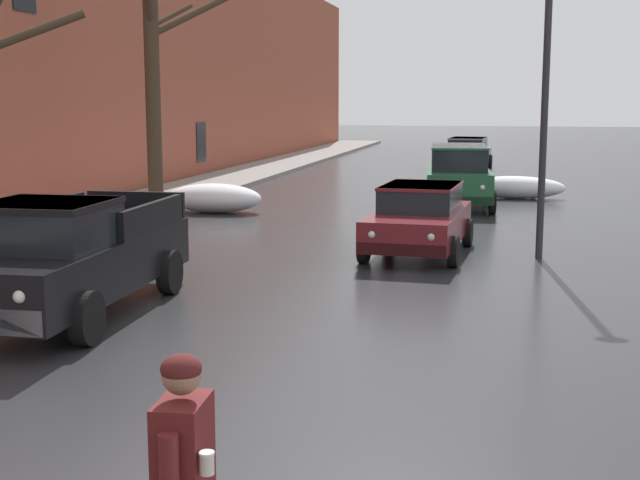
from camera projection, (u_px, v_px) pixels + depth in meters
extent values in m
cube|color=gray|center=(129.00, 207.00, 25.12)|extent=(2.90, 80.00, 0.16)
cube|color=#9E4C38|center=(59.00, 41.00, 24.78)|extent=(0.60, 80.00, 9.54)
cube|color=black|center=(201.00, 142.00, 35.55)|extent=(0.08, 1.10, 1.60)
ellipsoid|color=white|center=(515.00, 187.00, 28.03)|extent=(3.16, 1.06, 0.71)
ellipsoid|color=white|center=(533.00, 192.00, 27.98)|extent=(0.48, 0.40, 0.40)
ellipsoid|color=white|center=(214.00, 198.00, 24.57)|extent=(2.71, 1.36, 0.81)
ellipsoid|color=white|center=(226.00, 205.00, 24.55)|extent=(0.51, 0.43, 0.43)
cylinder|color=#423323|center=(15.00, 39.00, 14.92)|extent=(2.15, 1.21, 1.04)
cylinder|color=#423323|center=(153.00, 86.00, 23.23)|extent=(0.40, 0.40, 6.98)
cylinder|color=#423323|center=(171.00, 16.00, 23.55)|extent=(0.73, 1.51, 0.78)
cylinder|color=#423323|center=(191.00, 15.00, 23.35)|extent=(1.93, 1.42, 1.24)
cube|color=black|center=(71.00, 265.00, 12.90)|extent=(2.02, 5.23, 0.76)
cube|color=black|center=(45.00, 224.00, 12.08)|extent=(1.68, 1.71, 0.64)
cube|color=black|center=(44.00, 204.00, 12.04)|extent=(1.72, 1.76, 0.08)
cube|color=black|center=(152.00, 217.00, 13.65)|extent=(0.18, 2.48, 0.44)
cube|color=black|center=(48.00, 214.00, 13.96)|extent=(0.18, 2.48, 0.44)
cube|color=black|center=(136.00, 204.00, 15.27)|extent=(1.75, 0.16, 0.44)
sphere|color=white|center=(20.00, 297.00, 10.28)|extent=(0.16, 0.16, 0.16)
cylinder|color=black|center=(87.00, 318.00, 11.29)|extent=(0.24, 0.73, 0.72)
cylinder|color=black|center=(170.00, 272.00, 14.30)|extent=(0.24, 0.73, 0.72)
cylinder|color=black|center=(62.00, 268.00, 14.63)|extent=(0.24, 0.73, 0.72)
cube|color=maroon|center=(419.00, 225.00, 17.93)|extent=(1.93, 4.13, 0.60)
cube|color=black|center=(421.00, 197.00, 18.04)|extent=(1.58, 2.18, 0.52)
cube|color=maroon|center=(421.00, 186.00, 18.00)|extent=(1.61, 2.23, 0.06)
cube|color=black|center=(401.00, 249.00, 16.09)|extent=(1.66, 0.22, 0.22)
cube|color=black|center=(433.00, 221.00, 19.83)|extent=(1.66, 0.22, 0.22)
cylinder|color=black|center=(453.00, 252.00, 16.56)|extent=(0.22, 0.61, 0.60)
cylinder|color=black|center=(364.00, 248.00, 17.02)|extent=(0.22, 0.61, 0.60)
cylinder|color=black|center=(468.00, 232.00, 18.94)|extent=(0.22, 0.61, 0.60)
cylinder|color=black|center=(389.00, 229.00, 19.40)|extent=(0.22, 0.61, 0.60)
sphere|color=silver|center=(431.00, 237.00, 15.88)|extent=(0.14, 0.14, 0.14)
sphere|color=silver|center=(372.00, 234.00, 16.17)|extent=(0.14, 0.14, 0.14)
cube|color=#1E5633|center=(458.00, 183.00, 25.55)|extent=(2.17, 4.53, 0.80)
cube|color=black|center=(458.00, 157.00, 25.48)|extent=(1.80, 3.19, 0.68)
cube|color=#1E5633|center=(459.00, 146.00, 25.43)|extent=(1.84, 3.26, 0.06)
cube|color=black|center=(460.00, 200.00, 23.50)|extent=(1.75, 0.28, 0.22)
cube|color=black|center=(455.00, 185.00, 27.69)|extent=(1.75, 0.28, 0.22)
cylinder|color=black|center=(492.00, 202.00, 24.17)|extent=(0.24, 0.69, 0.68)
cylinder|color=black|center=(426.00, 201.00, 24.39)|extent=(0.24, 0.69, 0.68)
cylinder|color=black|center=(486.00, 192.00, 26.84)|extent=(0.24, 0.69, 0.68)
cylinder|color=black|center=(426.00, 191.00, 27.06)|extent=(0.24, 0.69, 0.68)
sphere|color=silver|center=(482.00, 187.00, 23.34)|extent=(0.14, 0.14, 0.14)
sphere|color=silver|center=(439.00, 187.00, 23.48)|extent=(0.14, 0.14, 0.14)
cube|color=#B7B7BC|center=(461.00, 168.00, 32.60)|extent=(1.78, 4.28, 0.60)
cube|color=black|center=(461.00, 153.00, 32.72)|extent=(1.50, 2.24, 0.52)
cube|color=#B7B7BC|center=(462.00, 147.00, 32.68)|extent=(1.54, 2.28, 0.06)
cube|color=#525254|center=(458.00, 178.00, 30.62)|extent=(1.67, 0.15, 0.22)
cube|color=#525254|center=(463.00, 169.00, 34.64)|extent=(1.67, 0.15, 0.22)
cylinder|color=black|center=(484.00, 180.00, 31.21)|extent=(0.19, 0.60, 0.60)
cylinder|color=black|center=(435.00, 179.00, 31.54)|extent=(0.19, 0.60, 0.60)
cylinder|color=black|center=(485.00, 174.00, 33.76)|extent=(0.19, 0.60, 0.60)
cylinder|color=black|center=(439.00, 173.00, 34.09)|extent=(0.19, 0.60, 0.60)
sphere|color=silver|center=(475.00, 171.00, 30.44)|extent=(0.14, 0.14, 0.14)
sphere|color=silver|center=(443.00, 170.00, 30.65)|extent=(0.14, 0.14, 0.14)
cube|color=slate|center=(467.00, 156.00, 39.53)|extent=(2.06, 4.49, 0.60)
cube|color=black|center=(468.00, 143.00, 39.65)|extent=(1.66, 2.37, 0.52)
cube|color=slate|center=(468.00, 138.00, 39.61)|extent=(1.70, 2.42, 0.06)
cube|color=#303032|center=(461.00, 163.00, 37.53)|extent=(1.72, 0.24, 0.22)
cube|color=#303032|center=(472.00, 157.00, 41.58)|extent=(1.72, 0.24, 0.22)
cylinder|color=black|center=(484.00, 165.00, 38.05)|extent=(0.22, 0.61, 0.60)
cylinder|color=black|center=(443.00, 164.00, 38.54)|extent=(0.22, 0.61, 0.60)
cylinder|color=black|center=(490.00, 161.00, 40.62)|extent=(0.22, 0.61, 0.60)
cylinder|color=black|center=(451.00, 160.00, 41.11)|extent=(0.22, 0.61, 0.60)
sphere|color=silver|center=(474.00, 158.00, 37.31)|extent=(0.14, 0.14, 0.14)
sphere|color=silver|center=(448.00, 157.00, 37.62)|extent=(0.14, 0.14, 0.14)
cube|color=#5B1919|center=(183.00, 454.00, 4.92)|extent=(0.29, 0.44, 0.64)
cylinder|color=#5B1919|center=(196.00, 446.00, 5.19)|extent=(0.12, 0.12, 0.56)
sphere|color=#8E664C|center=(181.00, 375.00, 4.85)|extent=(0.22, 0.22, 0.22)
ellipsoid|color=#4C1919|center=(181.00, 369.00, 4.84)|extent=(0.23, 0.23, 0.17)
cylinder|color=beige|center=(207.00, 464.00, 4.74)|extent=(0.09, 0.09, 0.11)
cylinder|color=silver|center=(207.00, 453.00, 4.73)|extent=(0.09, 0.09, 0.02)
cylinder|color=#28282D|center=(545.00, 103.00, 17.05)|extent=(0.14, 0.14, 6.13)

